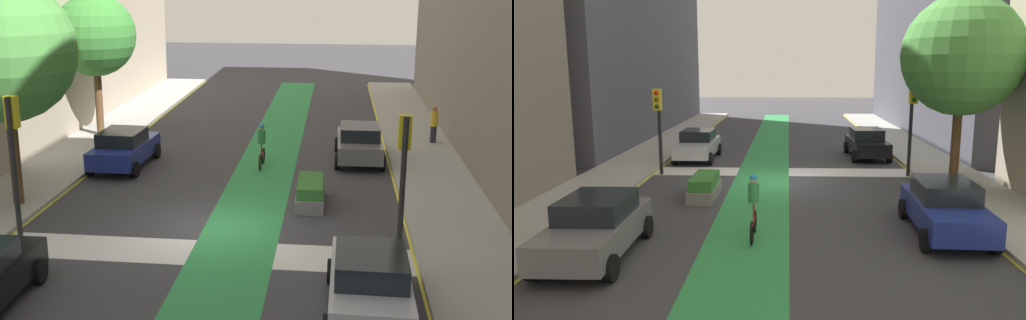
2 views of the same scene
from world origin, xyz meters
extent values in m
plane|color=#38383D|center=(0.00, 0.00, 0.00)|extent=(120.00, 120.00, 0.00)
cube|color=#2D8C47|center=(0.90, 0.00, 0.00)|extent=(2.40, 60.00, 0.01)
cube|color=silver|center=(0.00, -2.00, 0.00)|extent=(12.00, 1.80, 0.01)
cube|color=yellow|center=(-6.00, 0.00, 0.01)|extent=(0.16, 60.00, 0.01)
cube|color=#9E9E99|center=(7.50, 0.00, 0.07)|extent=(3.00, 60.00, 0.15)
cube|color=yellow|center=(6.00, 0.00, 0.01)|extent=(0.16, 60.00, 0.01)
cylinder|color=black|center=(5.58, -1.28, 1.96)|extent=(0.16, 0.16, 3.92)
cube|color=gold|center=(5.58, -1.08, 3.45)|extent=(0.35, 0.28, 0.95)
sphere|color=red|center=(5.58, -0.94, 3.75)|extent=(0.20, 0.20, 0.20)
sphere|color=#4C380C|center=(5.58, -0.94, 3.45)|extent=(0.20, 0.20, 0.20)
sphere|color=#0C3814|center=(5.58, -0.94, 3.15)|extent=(0.20, 0.20, 0.20)
cylinder|color=black|center=(-5.70, -1.34, 2.12)|extent=(0.16, 0.16, 4.23)
cube|color=gold|center=(-5.70, -1.14, 3.76)|extent=(0.35, 0.28, 0.95)
sphere|color=red|center=(-5.70, -1.00, 4.06)|extent=(0.20, 0.20, 0.20)
sphere|color=#4C380C|center=(-5.70, -1.00, 3.76)|extent=(0.20, 0.20, 0.20)
sphere|color=#0C3814|center=(-5.70, -1.00, 3.46)|extent=(0.20, 0.20, 0.20)
cube|color=slate|center=(4.71, 8.58, 0.67)|extent=(1.83, 4.21, 0.70)
cube|color=black|center=(4.71, 8.38, 1.29)|extent=(1.61, 2.01, 0.55)
cylinder|color=black|center=(3.80, 10.04, 0.32)|extent=(0.22, 0.64, 0.64)
cylinder|color=black|center=(5.60, 10.05, 0.32)|extent=(0.22, 0.64, 0.64)
cylinder|color=black|center=(3.82, 7.10, 0.32)|extent=(0.22, 0.64, 0.64)
cylinder|color=black|center=(5.62, 7.11, 0.32)|extent=(0.22, 0.64, 0.64)
cube|color=#B2B7BF|center=(4.57, -5.01, 0.67)|extent=(1.87, 4.23, 0.70)
cube|color=black|center=(4.57, -5.21, 1.29)|extent=(1.63, 2.03, 0.55)
cylinder|color=black|center=(3.69, -3.53, 0.32)|extent=(0.23, 0.64, 0.64)
cylinder|color=black|center=(5.49, -3.56, 0.32)|extent=(0.23, 0.64, 0.64)
cylinder|color=black|center=(-3.69, -4.43, 0.32)|extent=(0.24, 0.65, 0.64)
cube|color=navy|center=(-4.87, 6.49, 0.67)|extent=(1.93, 4.26, 0.70)
cube|color=black|center=(-4.88, 6.29, 1.29)|extent=(1.66, 2.05, 0.55)
cylinder|color=black|center=(-5.72, 7.99, 0.32)|extent=(0.24, 0.65, 0.64)
cylinder|color=black|center=(-3.92, 7.93, 0.32)|extent=(0.24, 0.65, 0.64)
cylinder|color=black|center=(-5.82, 5.05, 0.32)|extent=(0.24, 0.65, 0.64)
cylinder|color=black|center=(-4.02, 4.99, 0.32)|extent=(0.24, 0.65, 0.64)
torus|color=black|center=(0.74, 7.59, 0.34)|extent=(0.07, 0.68, 0.68)
torus|color=black|center=(0.73, 6.54, 0.34)|extent=(0.07, 0.68, 0.68)
cylinder|color=red|center=(0.74, 7.07, 0.52)|extent=(0.07, 0.95, 0.06)
cylinder|color=red|center=(0.73, 6.92, 0.79)|extent=(0.05, 0.05, 0.50)
cylinder|color=#338C4C|center=(0.73, 6.92, 1.31)|extent=(0.32, 0.32, 0.55)
sphere|color=beige|center=(0.73, 6.92, 1.70)|extent=(0.22, 0.22, 0.22)
sphere|color=#268CCC|center=(0.73, 6.92, 1.74)|extent=(0.23, 0.23, 0.23)
cylinder|color=#262638|center=(8.19, 11.64, 0.54)|extent=(0.28, 0.28, 0.78)
cylinder|color=gold|center=(8.19, 11.64, 1.27)|extent=(0.34, 0.34, 0.69)
sphere|color=#8C6647|center=(8.19, 11.64, 1.73)|extent=(0.22, 0.22, 0.22)
cylinder|color=brown|center=(-6.89, 1.10, 1.91)|extent=(0.36, 0.36, 3.53)
sphere|color=#478C3D|center=(-6.89, 1.10, 5.29)|extent=(4.62, 4.62, 4.62)
cylinder|color=brown|center=(-7.63, 11.40, 1.86)|extent=(0.36, 0.36, 3.43)
sphere|color=#387F33|center=(-7.63, 11.40, 4.92)|extent=(3.85, 3.85, 3.85)
cube|color=slate|center=(2.90, 2.64, 0.23)|extent=(0.95, 2.45, 0.45)
cube|color=#33722D|center=(2.90, 2.64, 0.65)|extent=(0.86, 2.21, 0.40)
camera|label=1|loc=(3.65, -19.47, 7.56)|focal=47.36mm
camera|label=2|loc=(-0.24, 20.31, 4.84)|focal=33.95mm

